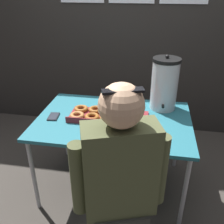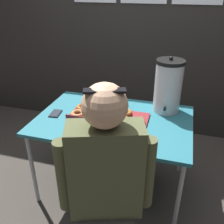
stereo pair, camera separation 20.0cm
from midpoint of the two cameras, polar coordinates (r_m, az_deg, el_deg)
ground_plane at (r=2.45m, az=2.74°, el=-16.17°), size 12.00×12.00×0.00m
back_wall at (r=2.96m, az=9.17°, el=19.98°), size 6.00×0.11×2.63m
folding_table at (r=2.05m, az=3.15°, el=-2.71°), size 1.25×0.84×0.71m
donut_box at (r=2.03m, az=1.59°, el=-0.81°), size 0.65×0.29×0.05m
coffee_urn at (r=2.14m, az=15.34°, el=5.65°), size 0.23×0.26×0.47m
cell_phone at (r=2.13m, az=-10.19°, el=-0.40°), size 0.09×0.14×0.01m
person_seated at (r=1.51m, az=2.59°, el=-17.49°), size 0.53×0.32×1.28m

